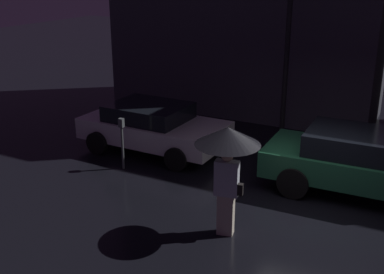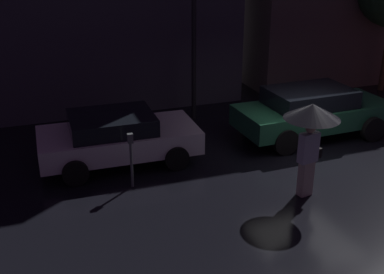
{
  "view_description": "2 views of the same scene",
  "coord_description": "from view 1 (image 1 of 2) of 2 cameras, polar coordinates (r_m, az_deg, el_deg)",
  "views": [
    {
      "loc": [
        2.0,
        -8.84,
        4.77
      ],
      "look_at": [
        -2.54,
        -0.23,
        1.28
      ],
      "focal_mm": 45.0,
      "sensor_mm": 36.0,
      "label": 1
    },
    {
      "loc": [
        -6.6,
        -9.52,
        5.25
      ],
      "look_at": [
        -3.31,
        -0.22,
        1.16
      ],
      "focal_mm": 45.0,
      "sensor_mm": 36.0,
      "label": 2
    }
  ],
  "objects": [
    {
      "name": "ground_plane",
      "position": [
        10.24,
        13.46,
        -8.63
      ],
      "size": [
        60.0,
        60.0,
        0.0
      ],
      "primitive_type": "plane",
      "color": "black"
    },
    {
      "name": "street_lamp_near",
      "position": [
        13.32,
        11.5,
        14.4
      ],
      "size": [
        0.47,
        0.47,
        5.02
      ],
      "color": "black",
      "rests_on": "ground"
    },
    {
      "name": "parking_meter",
      "position": [
        11.81,
        -8.29,
        -0.12
      ],
      "size": [
        0.12,
        0.1,
        1.3
      ],
      "color": "#4C5154",
      "rests_on": "ground"
    },
    {
      "name": "parked_car_white",
      "position": [
        12.99,
        -4.65,
        1.31
      ],
      "size": [
        3.94,
        2.07,
        1.27
      ],
      "rotation": [
        0.0,
        0.0,
        -0.02
      ],
      "color": "silver",
      "rests_on": "ground"
    },
    {
      "name": "parked_car_green",
      "position": [
        11.05,
        19.95,
        -2.82
      ],
      "size": [
        4.46,
        2.0,
        1.41
      ],
      "rotation": [
        0.0,
        0.0,
        0.03
      ],
      "color": "#1E5638",
      "rests_on": "ground"
    },
    {
      "name": "pedestrian_with_umbrella",
      "position": [
        8.51,
        4.23,
        -1.31
      ],
      "size": [
        1.18,
        1.18,
        2.11
      ],
      "rotation": [
        0.0,
        0.0,
        0.18
      ],
      "color": "beige",
      "rests_on": "ground"
    }
  ]
}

